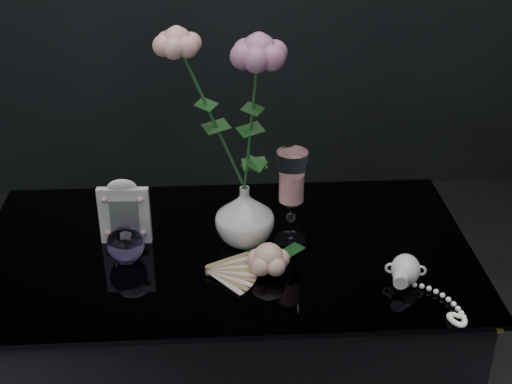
{
  "coord_description": "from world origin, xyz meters",
  "views": [
    {
      "loc": [
        -0.01,
        -1.23,
        1.6
      ],
      "look_at": [
        0.06,
        0.0,
        0.92
      ],
      "focal_mm": 50.0,
      "sensor_mm": 36.0,
      "label": 1
    }
  ],
  "objects_px": {
    "loose_rose": "(269,258)",
    "paperweight": "(126,244)",
    "wine_glass": "(291,198)",
    "vase": "(245,215)",
    "pearl_jar": "(406,268)",
    "picture_frame": "(124,211)"
  },
  "relations": [
    {
      "from": "paperweight",
      "to": "vase",
      "type": "bearing_deg",
      "value": 13.09
    },
    {
      "from": "vase",
      "to": "paperweight",
      "type": "distance_m",
      "value": 0.26
    },
    {
      "from": "vase",
      "to": "loose_rose",
      "type": "height_order",
      "value": "vase"
    },
    {
      "from": "vase",
      "to": "picture_frame",
      "type": "bearing_deg",
      "value": 176.45
    },
    {
      "from": "paperweight",
      "to": "loose_rose",
      "type": "relative_size",
      "value": 0.41
    },
    {
      "from": "paperweight",
      "to": "pearl_jar",
      "type": "height_order",
      "value": "paperweight"
    },
    {
      "from": "vase",
      "to": "pearl_jar",
      "type": "relative_size",
      "value": 0.63
    },
    {
      "from": "wine_glass",
      "to": "loose_rose",
      "type": "bearing_deg",
      "value": -116.0
    },
    {
      "from": "picture_frame",
      "to": "pearl_jar",
      "type": "xyz_separation_m",
      "value": [
        0.57,
        -0.18,
        -0.05
      ]
    },
    {
      "from": "loose_rose",
      "to": "pearl_jar",
      "type": "xyz_separation_m",
      "value": [
        0.27,
        -0.05,
        -0.0
      ]
    },
    {
      "from": "wine_glass",
      "to": "loose_rose",
      "type": "distance_m",
      "value": 0.15
    },
    {
      "from": "vase",
      "to": "wine_glass",
      "type": "height_order",
      "value": "wine_glass"
    },
    {
      "from": "vase",
      "to": "picture_frame",
      "type": "distance_m",
      "value": 0.26
    },
    {
      "from": "picture_frame",
      "to": "paperweight",
      "type": "distance_m",
      "value": 0.08
    },
    {
      "from": "paperweight",
      "to": "picture_frame",
      "type": "bearing_deg",
      "value": 95.35
    },
    {
      "from": "wine_glass",
      "to": "picture_frame",
      "type": "xyz_separation_m",
      "value": [
        -0.35,
        0.02,
        -0.03
      ]
    },
    {
      "from": "picture_frame",
      "to": "wine_glass",
      "type": "bearing_deg",
      "value": -0.03
    },
    {
      "from": "vase",
      "to": "paperweight",
      "type": "relative_size",
      "value": 1.7
    },
    {
      "from": "loose_rose",
      "to": "paperweight",
      "type": "bearing_deg",
      "value": 155.63
    },
    {
      "from": "picture_frame",
      "to": "paperweight",
      "type": "xyz_separation_m",
      "value": [
        0.01,
        -0.07,
        -0.04
      ]
    },
    {
      "from": "wine_glass",
      "to": "pearl_jar",
      "type": "relative_size",
      "value": 1.02
    },
    {
      "from": "vase",
      "to": "wine_glass",
      "type": "distance_m",
      "value": 0.11
    }
  ]
}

